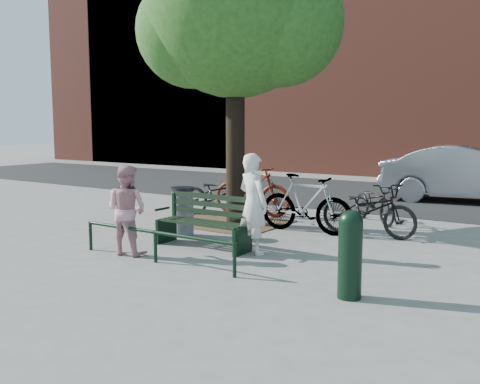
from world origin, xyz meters
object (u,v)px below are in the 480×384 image
Objects in this scene: park_bench at (205,220)px; person_left at (253,204)px; person_right at (127,210)px; bicycle_c at (368,210)px; bollard at (350,251)px; parked_car at (470,175)px; litter_bin at (183,211)px.

park_bench is 1.02m from person_left.
person_left is at bearing -153.95° from person_right.
park_bench is 3.26m from bicycle_c.
person_right is at bearing 146.19° from bicycle_c.
parked_car is at bearing 92.48° from bollard.
person_right reaches higher than bicycle_c.
bollard is 0.23× the size of parked_car.
person_right is (-1.72, -1.20, -0.09)m from person_left.
person_right is 1.58× the size of litter_bin.
person_left is at bearing 159.17° from parked_car.
bicycle_c is at bearing -136.22° from person_right.
parked_car is (1.83, 8.29, -0.06)m from person_left.
person_right is at bearing -83.77° from litter_bin.
bollard is 3.95m from bicycle_c.
person_right is 10.13m from parked_car.
park_bench is at bearing -133.07° from person_right.
litter_bin is at bearing -92.69° from person_right.
bollard reaches higher than bicycle_c.
park_bench is 1.57× the size of bollard.
person_left is at bearing -13.35° from litter_bin.
person_right is 3.97m from bollard.
litter_bin is at bearing 151.15° from park_bench.
litter_bin is 0.20× the size of parked_car.
litter_bin is (-0.95, 0.52, 0.00)m from park_bench.
person_right is 1.35× the size of bollard.
person_left is at bearing 149.96° from bollard.
bicycle_c is at bearing -96.81° from person_left.
bollard is at bearing -159.38° from bicycle_c.
park_bench is 1.83× the size of litter_bin.
bicycle_c is (1.08, 2.47, -0.33)m from person_left.
park_bench is 8.82m from parked_car.
parked_car reaches higher than litter_bin.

